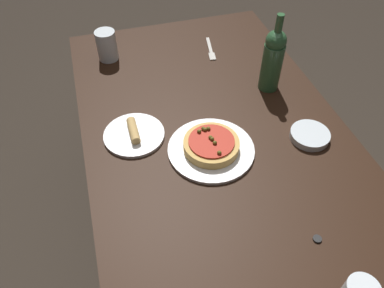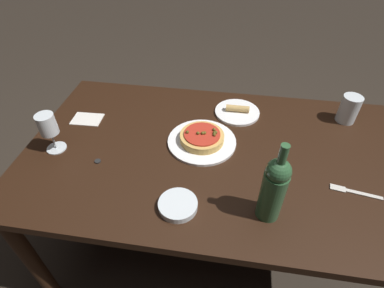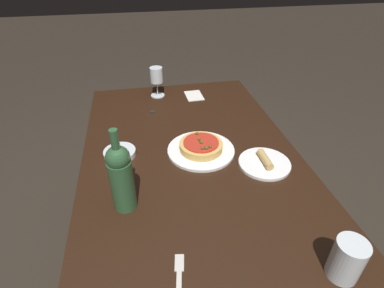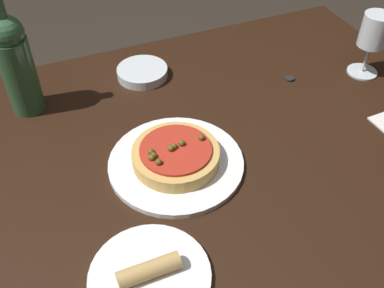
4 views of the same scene
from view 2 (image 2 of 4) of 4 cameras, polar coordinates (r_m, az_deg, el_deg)
ground_plane at (r=1.81m, az=3.27°, el=-18.61°), size 14.00×14.00×0.00m
dining_table at (r=1.28m, az=4.39°, el=-3.98°), size 1.56×0.91×0.74m
dinner_plate at (r=1.26m, az=1.89°, el=0.51°), size 0.29×0.29×0.01m
pizza at (r=1.24m, az=1.93°, el=1.34°), size 0.18×0.18×0.05m
wine_glass at (r=1.28m, az=-25.78°, el=3.08°), size 0.08×0.08×0.17m
wine_bottle at (r=0.95m, az=15.31°, el=-8.08°), size 0.08×0.08×0.30m
water_cup at (r=1.51m, az=27.72°, el=5.93°), size 0.08×0.08×0.13m
side_bowl at (r=1.03m, az=-2.70°, el=-11.54°), size 0.13×0.13×0.02m
fork at (r=1.22m, az=28.22°, el=-8.00°), size 0.18×0.05×0.00m
side_plate at (r=1.43m, az=8.60°, el=6.12°), size 0.21×0.21×0.04m
paper_napkin at (r=1.47m, az=-19.33°, el=4.48°), size 0.14×0.10×0.00m
bottle_cap at (r=1.23m, az=-17.53°, el=-3.14°), size 0.02×0.02×0.01m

